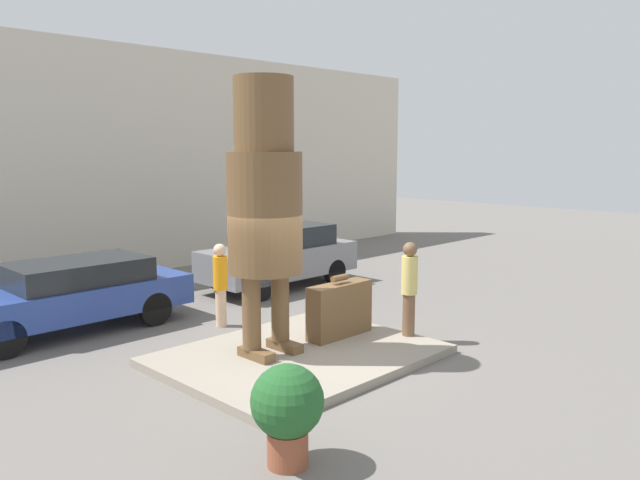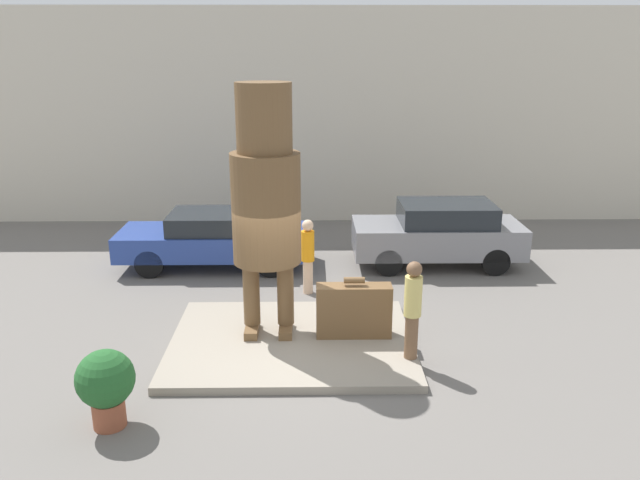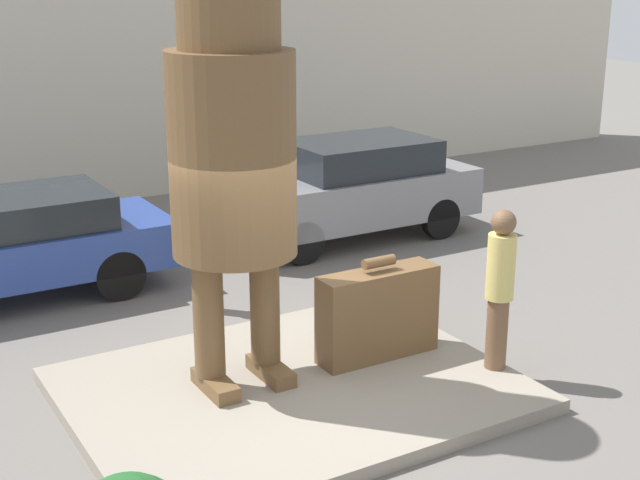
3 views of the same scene
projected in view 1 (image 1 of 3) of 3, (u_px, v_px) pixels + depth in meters
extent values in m
plane|color=slate|center=(299.00, 360.00, 10.64)|extent=(60.00, 60.00, 0.00)
cube|color=gray|center=(299.00, 356.00, 10.63)|extent=(4.42, 3.46, 0.14)
cube|color=beige|center=(63.00, 162.00, 16.44)|extent=(28.00, 0.60, 6.45)
cube|color=brown|center=(256.00, 354.00, 10.24)|extent=(0.24, 0.71, 0.15)
cube|color=brown|center=(285.00, 346.00, 10.68)|extent=(0.24, 0.71, 0.15)
cylinder|color=brown|center=(251.00, 312.00, 10.21)|extent=(0.31, 0.31, 1.23)
cylinder|color=brown|center=(280.00, 305.00, 10.66)|extent=(0.31, 0.31, 1.23)
cylinder|color=brown|center=(265.00, 213.00, 10.20)|extent=(1.23, 1.23, 1.98)
cylinder|color=brown|center=(264.00, 114.00, 9.97)|extent=(0.97, 0.97, 1.19)
cube|color=brown|center=(340.00, 310.00, 11.43)|extent=(1.38, 0.39, 0.99)
cylinder|color=brown|center=(340.00, 278.00, 11.34)|extent=(0.38, 0.12, 0.12)
cylinder|color=brown|center=(409.00, 315.00, 11.49)|extent=(0.23, 0.23, 0.79)
cylinder|color=#DBC66B|center=(410.00, 275.00, 11.38)|extent=(0.30, 0.30, 0.70)
sphere|color=brown|center=(410.00, 249.00, 11.31)|extent=(0.26, 0.26, 0.26)
cube|color=#284293|center=(68.00, 300.00, 12.15)|extent=(4.66, 1.72, 0.61)
cube|color=#1E2328|center=(78.00, 272.00, 12.24)|extent=(2.56, 1.55, 0.45)
cylinder|color=black|center=(5.00, 339.00, 10.64)|extent=(0.68, 0.18, 0.68)
cylinder|color=black|center=(155.00, 309.00, 12.68)|extent=(0.68, 0.18, 0.68)
cylinder|color=black|center=(118.00, 296.00, 13.75)|extent=(0.68, 0.18, 0.68)
cube|color=gray|center=(279.00, 260.00, 16.09)|extent=(4.16, 1.73, 0.75)
cube|color=#1E2328|center=(285.00, 235.00, 16.15)|extent=(2.29, 1.56, 0.52)
cylinder|color=black|center=(260.00, 287.00, 14.70)|extent=(0.67, 0.18, 0.67)
cylinder|color=black|center=(221.00, 278.00, 15.78)|extent=(0.67, 0.18, 0.67)
cylinder|color=black|center=(335.00, 272.00, 16.52)|extent=(0.67, 0.18, 0.67)
cylinder|color=black|center=(295.00, 264.00, 17.60)|extent=(0.67, 0.18, 0.67)
cylinder|color=brown|center=(288.00, 448.00, 7.05)|extent=(0.47, 0.47, 0.41)
sphere|color=#235B28|center=(287.00, 401.00, 6.97)|extent=(0.84, 0.84, 0.84)
cylinder|color=beige|center=(221.00, 308.00, 12.59)|extent=(0.22, 0.22, 0.76)
cylinder|color=orange|center=(220.00, 273.00, 12.48)|extent=(0.29, 0.29, 0.68)
sphere|color=beige|center=(220.00, 250.00, 12.42)|extent=(0.25, 0.25, 0.25)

